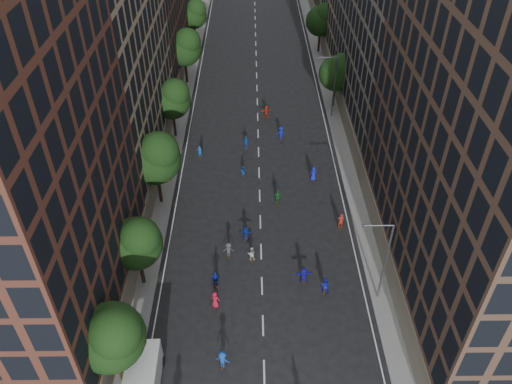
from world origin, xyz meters
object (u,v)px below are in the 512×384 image
at_px(streetlamp_near, 383,258).
at_px(cargo_van, 143,379).
at_px(skater_2, 325,285).
at_px(streetlamp_far, 333,84).

distance_m(streetlamp_near, cargo_van, 21.89).
height_order(cargo_van, skater_2, cargo_van).
bearing_deg(skater_2, streetlamp_far, -77.79).
height_order(streetlamp_far, cargo_van, streetlamp_far).
xyz_separation_m(streetlamp_far, skater_2, (-4.56, -32.26, -4.30)).
bearing_deg(streetlamp_far, skater_2, -98.04).
relative_size(streetlamp_near, cargo_van, 1.67).
xyz_separation_m(streetlamp_near, skater_2, (-4.56, 0.74, -4.30)).
xyz_separation_m(streetlamp_near, cargo_van, (-19.67, -8.87, -3.66)).
xyz_separation_m(streetlamp_near, streetlamp_far, (0.00, 33.00, 0.00)).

